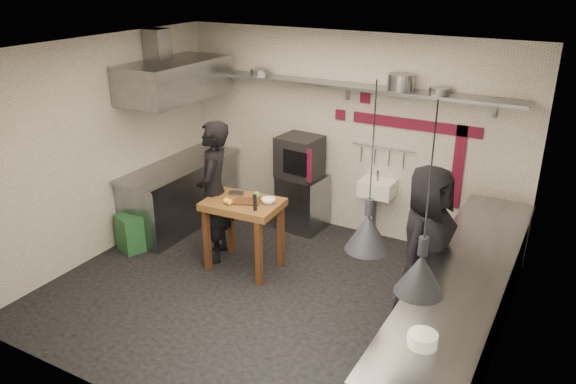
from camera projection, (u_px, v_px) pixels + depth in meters
The scene contains 47 objects.
floor at pixel (270, 294), 6.58m from camera, with size 5.00×5.00×0.00m, color black.
ceiling at pixel (267, 51), 5.52m from camera, with size 5.00×5.00×0.00m, color silver.
wall_back at pixel (347, 135), 7.75m from camera, with size 5.00×0.04×2.80m, color beige.
wall_front at pixel (130, 269), 4.35m from camera, with size 5.00×0.04×2.80m, color beige.
wall_left at pixel (101, 149), 7.18m from camera, with size 0.04×4.20×2.80m, color beige.
wall_right at pixel (513, 234), 4.92m from camera, with size 0.04×4.20×2.80m, color beige.
red_band_horiz at pixel (415, 125), 7.20m from camera, with size 1.70×0.02×0.14m, color maroon.
red_band_vert at pixel (458, 168), 7.11m from camera, with size 0.14×0.02×1.10m, color maroon.
red_tile_a at pixel (365, 98), 7.41m from camera, with size 0.14×0.02×0.14m, color maroon.
red_tile_b at pixel (340, 115), 7.67m from camera, with size 0.14×0.02×0.14m, color maroon.
back_shelf at pixel (343, 85), 7.33m from camera, with size 4.60×0.34×0.04m, color slate.
shelf_bracket_left at pixel (230, 78), 8.35m from camera, with size 0.04×0.06×0.24m, color slate.
shelf_bracket_mid at pixel (348, 91), 7.49m from camera, with size 0.04×0.06×0.24m, color slate.
shelf_bracket_right at pixel (495, 107), 6.63m from camera, with size 0.04×0.06×0.24m, color slate.
pan_far_left at pixel (260, 72), 7.89m from camera, with size 0.25×0.25×0.09m, color slate.
pan_mid_left at pixel (262, 73), 7.87m from camera, with size 0.21×0.21×0.07m, color slate.
stock_pot at pixel (401, 82), 6.94m from camera, with size 0.33×0.33×0.20m, color slate.
pan_right at pixel (440, 91), 6.74m from camera, with size 0.25×0.25×0.08m, color slate.
oven_stand at pixel (302, 202), 8.10m from camera, with size 0.60×0.55×0.80m, color slate.
combi_oven at pixel (300, 157), 7.85m from camera, with size 0.55×0.52×0.58m, color black.
oven_door at pixel (295, 163), 7.62m from camera, with size 0.51×0.03×0.46m, color maroon.
oven_glass at pixel (295, 163), 7.60m from camera, with size 0.38×0.02×0.34m, color black.
hand_sink at pixel (377, 188), 7.59m from camera, with size 0.46×0.34×0.22m, color white.
sink_tap at pixel (378, 176), 7.52m from camera, with size 0.03×0.03×0.14m, color slate.
sink_drain at pixel (374, 219), 7.72m from camera, with size 0.06×0.06×0.66m, color slate.
utensil_rail at pixel (383, 147), 7.50m from camera, with size 0.02×0.02×0.90m, color slate.
counter_right at pixel (460, 314), 5.44m from camera, with size 0.70×3.80×0.90m, color slate.
counter_right_top at pixel (466, 272), 5.27m from camera, with size 0.76×3.90×0.03m, color slate.
plate_stack at pixel (423, 340), 4.20m from camera, with size 0.22×0.22×0.11m, color white.
small_bowl_right at pixel (421, 339), 4.25m from camera, with size 0.22×0.22×0.05m, color white.
counter_left at pixel (181, 195), 8.23m from camera, with size 0.70×1.90×0.90m, color slate.
counter_left_top at pixel (178, 165), 8.05m from camera, with size 0.76×2.00×0.03m, color slate.
extractor_hood at pixel (175, 79), 7.56m from camera, with size 0.78×1.60×0.50m, color slate.
hood_duct at pixel (158, 48), 7.52m from camera, with size 0.28×0.28×0.50m, color slate.
green_bin at pixel (133, 232), 7.55m from camera, with size 0.36×0.36×0.50m, color #245C31.
prep_table at pixel (244, 235), 6.99m from camera, with size 0.92×0.64×0.92m, color brown, non-canonical shape.
cutting_board at pixel (247, 201), 6.78m from camera, with size 0.31×0.22×0.03m, color #532C17.
pepper_mill at pixel (255, 202), 6.53m from camera, with size 0.04×0.04×0.20m, color black.
lemon_a at pixel (226, 201), 6.73m from camera, with size 0.08×0.08×0.08m, color yellow.
lemon_b at pixel (229, 202), 6.70m from camera, with size 0.07×0.07×0.07m, color yellow.
veg_ball at pixel (256, 195), 6.86m from camera, with size 0.10×0.10×0.10m, color #4D8F37.
steel_tray at pixel (237, 193), 7.02m from camera, with size 0.18×0.12×0.03m, color slate.
bowl at pixel (268, 201), 6.75m from camera, with size 0.18×0.18×0.06m, color white.
heat_lamp_near at pixel (372, 169), 4.43m from camera, with size 0.38×0.38×1.42m, color black, non-canonical shape.
heat_lamp_far at pixel (428, 202), 3.82m from camera, with size 0.37×0.37×1.42m, color black, non-canonical shape.
chef_left at pixel (214, 192), 7.09m from camera, with size 0.67×0.44×1.84m, color black.
chef_right at pixel (425, 247), 5.80m from camera, with size 0.86×0.56×1.77m, color black.
Camera 1 is at (2.93, -4.82, 3.60)m, focal length 35.00 mm.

